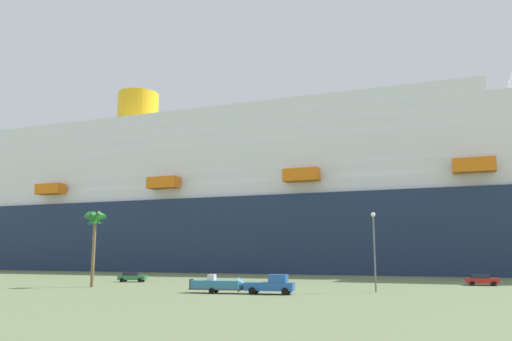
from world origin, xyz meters
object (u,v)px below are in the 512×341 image
cruise_ship (257,204)px  palm_tree (95,225)px  pickup_truck (272,285)px  small_boat_on_trailer (222,285)px  parked_car_green_wagon (132,277)px  street_lamp (374,241)px  parked_car_red_hatchback (482,280)px

cruise_ship → palm_tree: bearing=-95.8°
cruise_ship → pickup_truck: size_ratio=53.13×
small_boat_on_trailer → parked_car_green_wagon: size_ratio=1.70×
palm_tree → street_lamp: size_ratio=1.09×
cruise_ship → small_boat_on_trailer: cruise_ship is taller
palm_tree → parked_car_green_wagon: palm_tree is taller
cruise_ship → parked_car_green_wagon: (-7.52, -53.49, -16.55)m
cruise_ship → parked_car_red_hatchback: cruise_ship is taller
palm_tree → parked_car_green_wagon: (-0.75, 12.98, -7.72)m
pickup_truck → street_lamp: size_ratio=0.59×
palm_tree → pickup_truck: bearing=-12.2°
small_boat_on_trailer → palm_tree: palm_tree is taller
pickup_truck → parked_car_red_hatchback: bearing=41.2°
small_boat_on_trailer → parked_car_red_hatchback: size_ratio=1.82×
pickup_truck → small_boat_on_trailer: pickup_truck is taller
small_boat_on_trailer → parked_car_green_wagon: 28.48m
street_lamp → cruise_ship: bearing=115.2°
cruise_ship → parked_car_green_wagon: size_ratio=63.05×
small_boat_on_trailer → parked_car_green_wagon: bearing=138.6°
parked_car_green_wagon → small_boat_on_trailer: bearing=-41.4°
pickup_truck → street_lamp: 13.83m
pickup_truck → parked_car_green_wagon: pickup_truck is taller
cruise_ship → palm_tree: size_ratio=28.82×
small_boat_on_trailer → street_lamp: street_lamp is taller
parked_car_red_hatchback → street_lamp: bearing=-131.0°
pickup_truck → parked_car_red_hatchback: pickup_truck is taller
pickup_truck → palm_tree: 28.20m
street_lamp → parked_car_red_hatchback: street_lamp is taller
street_lamp → parked_car_green_wagon: street_lamp is taller
cruise_ship → parked_car_red_hatchback: bearing=-47.2°
parked_car_red_hatchback → parked_car_green_wagon: (-53.31, -4.01, 0.00)m
small_boat_on_trailer → palm_tree: (-20.62, 5.85, 7.59)m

